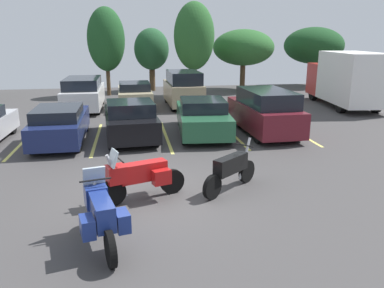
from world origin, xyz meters
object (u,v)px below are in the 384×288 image
Objects in this scene: car_navy at (60,124)px; car_green at (202,117)px; motorcycle_third at (231,170)px; car_far_champagne at (135,95)px; box_truck at (347,79)px; motorcycle_touring at (140,175)px; car_far_tan at (183,89)px; motorcycle_second at (101,214)px; car_black at (130,120)px; car_far_white at (84,93)px; car_maroon at (265,111)px.

car_navy is 5.57m from car_green.
car_far_champagne reaches higher than motorcycle_third.
box_truck reaches higher than car_green.
car_far_tan is at bearing 77.71° from motorcycle_touring.
car_green is 7.30m from car_far_champagne.
car_green is at bearing 66.96° from motorcycle_touring.
motorcycle_touring is 13.20m from car_far_champagne.
car_far_champagne is 1.04× the size of car_far_tan.
motorcycle_second is at bearing -143.58° from motorcycle_third.
box_truck reaches higher than car_black.
car_black is at bearing 85.87° from motorcycle_second.
motorcycle_third is 0.26× the size of box_truck.
motorcycle_second is 15.01m from car_far_white.
motorcycle_third is at bearing -79.98° from car_far_champagne.
car_black reaches higher than car_navy.
car_black reaches higher than car_green.
motorcycle_touring is at bearing -130.78° from car_maroon.
car_far_tan reaches higher than car_navy.
box_truck is at bearing 28.61° from car_green.
motorcycle_second is at bearing -126.65° from car_maroon.
car_navy is 1.05× the size of car_far_tan.
car_maroon is 0.96× the size of car_far_white.
box_truck reaches higher than car_far_white.
box_truck is (11.83, -1.79, 0.89)m from car_far_champagne.
motorcycle_second is 15.42m from car_far_tan.
motorcycle_third is at bearing -93.45° from car_green.
car_green reaches higher than motorcycle_second.
motorcycle_second is at bearing -112.63° from car_green.
car_maroon reaches higher than car_green.
car_black is 5.49m from car_maroon.
car_navy is (-2.83, 5.95, 0.06)m from motorcycle_touring.
motorcycle_touring is 0.47× the size of car_black.
car_far_white is 1.13× the size of car_far_tan.
car_maroon reaches higher than car_far_white.
motorcycle_second is 9.15m from car_green.
car_black is (0.59, 8.20, 0.07)m from motorcycle_second.
box_truck is at bearing 49.38° from motorcycle_third.
car_far_tan is (2.82, 12.94, 0.37)m from motorcycle_touring.
car_navy is 0.97× the size of car_maroon.
car_maroon is (5.49, -0.03, 0.18)m from car_black.
motorcycle_second is 18.53m from box_truck.
car_far_tan is (-2.46, 6.82, 0.10)m from car_maroon.
car_far_tan is (3.62, 14.99, 0.36)m from motorcycle_second.
car_navy is at bearing -178.80° from car_maroon.
motorcycle_second is at bearing -75.78° from car_navy.
car_navy is at bearing -159.66° from box_truck.
car_far_white is (-2.47, 6.68, 0.16)m from car_black.
motorcycle_second is 3.92m from motorcycle_third.
motorcycle_second reaches higher than car_navy.
car_maroon is 7.25m from car_far_tan.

